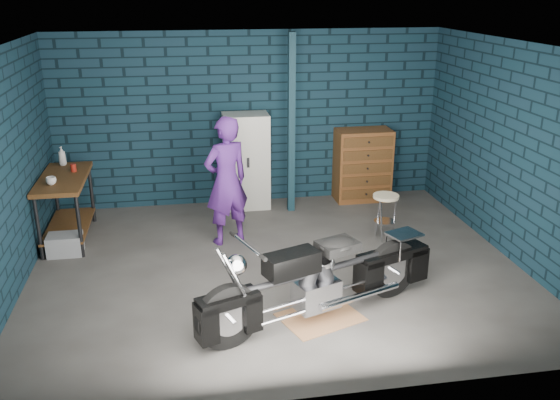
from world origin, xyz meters
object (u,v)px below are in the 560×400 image
at_px(locker, 246,161).
at_px(storage_bin, 65,245).
at_px(workbench, 67,208).
at_px(person, 226,181).
at_px(shop_stool, 385,217).
at_px(motorcycle, 321,273).
at_px(tool_chest, 363,165).

bearing_deg(locker, storage_bin, -151.63).
xyz_separation_m(workbench, locker, (2.57, 0.88, 0.29)).
relative_size(person, shop_stool, 2.71).
bearing_deg(workbench, shop_stool, -9.45).
xyz_separation_m(motorcycle, person, (-0.79, 2.15, 0.35)).
height_order(workbench, storage_bin, workbench).
distance_m(storage_bin, shop_stool, 4.28).
relative_size(person, tool_chest, 1.50).
distance_m(storage_bin, locker, 2.97).
bearing_deg(tool_chest, workbench, -168.86).
bearing_deg(shop_stool, storage_bin, 177.12).
xyz_separation_m(motorcycle, storage_bin, (-2.93, 2.09, -0.39)).
relative_size(workbench, storage_bin, 3.21).
height_order(workbench, shop_stool, workbench).
bearing_deg(shop_stool, person, 172.81).
bearing_deg(motorcycle, shop_stool, 33.96).
xyz_separation_m(workbench, motorcycle, (2.95, -2.59, 0.07)).
bearing_deg(person, workbench, -36.40).
height_order(tool_chest, shop_stool, tool_chest).
height_order(person, tool_chest, person).
bearing_deg(motorcycle, locker, 75.76).
bearing_deg(storage_bin, workbench, 92.29).
distance_m(workbench, person, 2.24).
bearing_deg(shop_stool, motorcycle, -125.65).
relative_size(workbench, motorcycle, 0.59).
bearing_deg(workbench, person, -11.68).
bearing_deg(locker, tool_chest, 0.00).
height_order(locker, tool_chest, locker).
relative_size(motorcycle, shop_stool, 3.70).
bearing_deg(tool_chest, motorcycle, -113.57).
distance_m(workbench, tool_chest, 4.55).
height_order(workbench, person, person).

